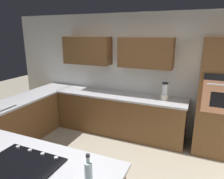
{
  "coord_description": "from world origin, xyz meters",
  "views": [
    {
      "loc": [
        -1.45,
        2.25,
        2.2
      ],
      "look_at": [
        -0.01,
        -1.08,
        1.19
      ],
      "focal_mm": 33.19,
      "sensor_mm": 36.0,
      "label": 1
    }
  ],
  "objects_px": {
    "cooktop": "(20,165)",
    "wall_oven": "(222,98)",
    "blender": "(165,93)",
    "second_bottle": "(88,173)"
  },
  "relations": [
    {
      "from": "wall_oven",
      "to": "blender",
      "type": "bearing_deg",
      "value": -2.14
    },
    {
      "from": "cooktop",
      "to": "blender",
      "type": "bearing_deg",
      "value": -109.59
    },
    {
      "from": "blender",
      "to": "second_bottle",
      "type": "distance_m",
      "value": 2.7
    },
    {
      "from": "cooktop",
      "to": "second_bottle",
      "type": "bearing_deg",
      "value": -177.99
    },
    {
      "from": "wall_oven",
      "to": "cooktop",
      "type": "distance_m",
      "value": 3.33
    },
    {
      "from": "cooktop",
      "to": "blender",
      "type": "xyz_separation_m",
      "value": [
        -0.97,
        -2.72,
        0.14
      ]
    },
    {
      "from": "wall_oven",
      "to": "second_bottle",
      "type": "distance_m",
      "value": 2.91
    },
    {
      "from": "wall_oven",
      "to": "second_bottle",
      "type": "xyz_separation_m",
      "value": [
        1.19,
        2.65,
        -0.04
      ]
    },
    {
      "from": "wall_oven",
      "to": "cooktop",
      "type": "height_order",
      "value": "wall_oven"
    },
    {
      "from": "cooktop",
      "to": "wall_oven",
      "type": "bearing_deg",
      "value": -126.28
    }
  ]
}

